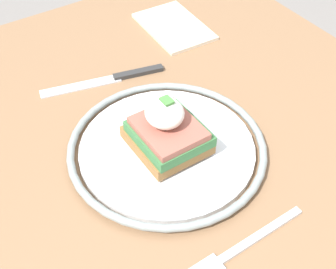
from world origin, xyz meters
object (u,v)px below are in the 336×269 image
Objects in this scene: knife at (113,78)px; napkin at (174,27)px; fork at (243,246)px; plate at (168,149)px; sandwich at (167,131)px.

napkin is (0.07, -0.16, 0.00)m from knife.
plate is at bearing -3.14° from fork.
knife is (0.18, -0.01, -0.01)m from plate.
knife is 0.17m from napkin.
sandwich is at bearing 174.90° from knife.
plate is at bearing 144.62° from napkin.
fork is (-0.16, 0.01, -0.04)m from sandwich.
plate is 0.18m from knife.
plate reaches higher than knife.
sandwich is at bearing 106.47° from plate.
knife reaches higher than fork.
sandwich is (-0.00, 0.00, 0.03)m from plate.
knife is (0.18, -0.02, -0.04)m from sandwich.
sandwich is at bearing 144.49° from napkin.
fork is 0.81× the size of knife.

